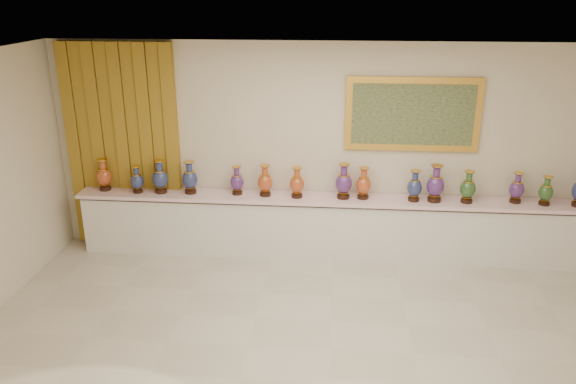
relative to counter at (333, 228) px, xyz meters
The scene contains 17 objects.
ground 2.31m from the counter, 90.00° to the right, with size 8.00×8.00×0.00m, color beige.
room 2.65m from the counter, behind, with size 8.00×8.00×8.00m.
counter is the anchor object (origin of this frame).
vase_0 3.37m from the counter, behind, with size 0.25×0.25×0.46m.
vase_1 2.87m from the counter, behind, with size 0.18×0.18×0.39m.
vase_2 2.56m from the counter, behind, with size 0.26×0.26×0.48m.
vase_3 2.15m from the counter, behind, with size 0.27×0.27×0.47m.
vase_4 1.52m from the counter, behind, with size 0.21×0.21×0.41m.
vase_5 1.18m from the counter, behind, with size 0.28×0.28×0.45m.
vase_6 0.84m from the counter, behind, with size 0.23×0.23×0.44m.
vase_7 0.70m from the counter, 10.35° to the right, with size 0.27×0.27×0.50m.
vase_8 0.77m from the counter, ahead, with size 0.25×0.25×0.45m.
vase_9 1.27m from the counter, ahead, with size 0.26×0.26×0.44m.
vase_10 1.53m from the counter, ahead, with size 0.30×0.30×0.52m.
vase_11 1.92m from the counter, ahead, with size 0.21×0.21×0.45m.
vase_12 2.54m from the counter, ahead, with size 0.23×0.23×0.43m.
vase_13 2.89m from the counter, ahead, with size 0.22×0.22×0.40m.
Camera 1 is at (-0.01, -5.09, 3.67)m, focal length 35.00 mm.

